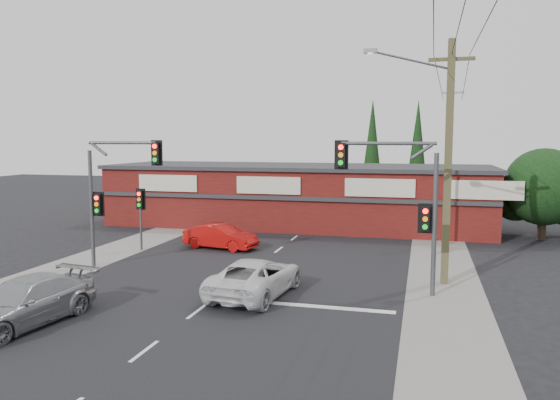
% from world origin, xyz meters
% --- Properties ---
extents(ground, '(120.00, 120.00, 0.00)m').
position_xyz_m(ground, '(0.00, 0.00, 0.00)').
color(ground, black).
rests_on(ground, ground).
extents(road_strip, '(14.00, 70.00, 0.01)m').
position_xyz_m(road_strip, '(0.00, 5.00, 0.01)').
color(road_strip, black).
rests_on(road_strip, ground).
extents(verge_left, '(3.00, 70.00, 0.02)m').
position_xyz_m(verge_left, '(-8.50, 5.00, 0.01)').
color(verge_left, gray).
rests_on(verge_left, ground).
extents(verge_right, '(3.00, 70.00, 0.02)m').
position_xyz_m(verge_right, '(8.50, 5.00, 0.01)').
color(verge_right, gray).
rests_on(verge_right, ground).
extents(stop_line, '(6.50, 0.35, 0.01)m').
position_xyz_m(stop_line, '(3.50, -1.50, 0.01)').
color(stop_line, silver).
rests_on(stop_line, ground).
extents(white_suv, '(2.93, 5.41, 1.44)m').
position_xyz_m(white_suv, '(1.38, -0.64, 0.72)').
color(white_suv, silver).
rests_on(white_suv, ground).
extents(silver_suv, '(2.87, 5.45, 1.51)m').
position_xyz_m(silver_suv, '(-4.88, -5.84, 0.75)').
color(silver_suv, '#9DA0A2').
rests_on(silver_suv, ground).
extents(red_sedan, '(4.33, 2.16, 1.36)m').
position_xyz_m(red_sedan, '(-3.21, 7.55, 0.68)').
color(red_sedan, '#B20D0A').
rests_on(red_sedan, ground).
extents(lane_dashes, '(0.12, 49.87, 0.01)m').
position_xyz_m(lane_dashes, '(0.00, 6.14, 0.01)').
color(lane_dashes, silver).
rests_on(lane_dashes, ground).
extents(shop_building, '(27.30, 8.40, 4.22)m').
position_xyz_m(shop_building, '(-0.99, 16.99, 2.13)').
color(shop_building, '#511210').
rests_on(shop_building, ground).
extents(tree_cluster, '(5.90, 5.10, 5.50)m').
position_xyz_m(tree_cluster, '(14.69, 15.44, 2.90)').
color(tree_cluster, '#2D2116').
rests_on(tree_cluster, ground).
extents(conifer_near, '(1.80, 1.80, 9.25)m').
position_xyz_m(conifer_near, '(3.50, 24.00, 5.48)').
color(conifer_near, '#2D2116').
rests_on(conifer_near, ground).
extents(conifer_far, '(1.80, 1.80, 9.25)m').
position_xyz_m(conifer_far, '(7.00, 26.00, 5.48)').
color(conifer_far, '#2D2116').
rests_on(conifer_far, ground).
extents(traffic_mast_left, '(3.77, 0.27, 5.97)m').
position_xyz_m(traffic_mast_left, '(-6.43, 2.00, 3.93)').
color(traffic_mast_left, '#47494C').
rests_on(traffic_mast_left, ground).
extents(traffic_mast_right, '(3.96, 0.27, 5.97)m').
position_xyz_m(traffic_mast_right, '(6.86, 1.00, 3.95)').
color(traffic_mast_right, '#47494C').
rests_on(traffic_mast_right, ground).
extents(pedestal_signal, '(0.55, 0.27, 3.38)m').
position_xyz_m(pedestal_signal, '(-7.20, 6.01, 2.41)').
color(pedestal_signal, '#47494C').
rests_on(pedestal_signal, ground).
extents(utility_pole, '(4.38, 0.59, 10.00)m').
position_xyz_m(utility_pole, '(8.36, 2.99, 5.40)').
color(utility_pole, brown).
rests_on(utility_pole, ground).
extents(steel_pole, '(1.20, 0.16, 9.00)m').
position_xyz_m(steel_pole, '(9.00, 12.00, 4.70)').
color(steel_pole, gray).
rests_on(steel_pole, ground).
extents(power_lines, '(2.01, 29.00, 1.22)m').
position_xyz_m(power_lines, '(8.47, -2.47, 9.04)').
color(power_lines, black).
rests_on(power_lines, ground).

